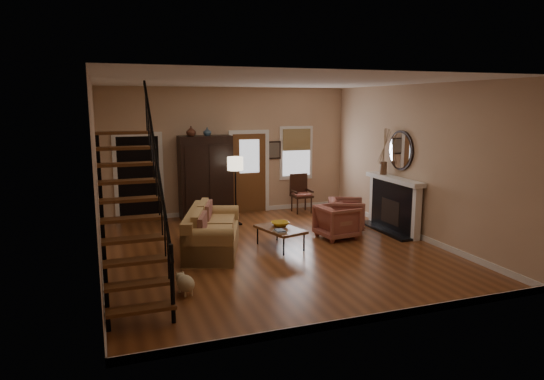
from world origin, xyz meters
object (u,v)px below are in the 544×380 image
object	(u,v)px
armchair_left	(337,222)
coffee_table	(280,238)
floor_lamp	(236,191)
sofa	(213,231)
side_chair	(302,194)
armoire	(206,178)
armchair_right	(346,215)

from	to	relation	value
armchair_left	coffee_table	bearing A→B (deg)	93.25
coffee_table	floor_lamp	distance (m)	2.23
armchair_left	sofa	bearing A→B (deg)	83.38
armchair_left	floor_lamp	size ratio (longest dim) A/B	0.49
coffee_table	side_chair	xyz separation A→B (m)	(1.67, 2.82, 0.31)
armoire	armchair_left	size ratio (longest dim) A/B	2.62
sofa	floor_lamp	xyz separation A→B (m)	(0.99, 1.87, 0.42)
armchair_left	floor_lamp	bearing A→B (deg)	36.68
armchair_right	coffee_table	bearing A→B (deg)	136.53
sofa	armchair_left	world-z (taller)	sofa
coffee_table	armoire	bearing A→B (deg)	106.27
armchair_right	side_chair	size ratio (longest dim) A/B	0.79
armchair_right	floor_lamp	distance (m)	2.67
sofa	armchair_left	distance (m)	2.75
armoire	armchair_left	world-z (taller)	armoire
armchair_left	side_chair	world-z (taller)	side_chair
armchair_left	armchair_right	xyz separation A→B (m)	(0.51, 0.54, 0.00)
floor_lamp	coffee_table	bearing A→B (deg)	-80.65
armoire	armchair_right	xyz separation A→B (m)	(2.80, -2.24, -0.68)
armoire	floor_lamp	world-z (taller)	armoire
armoire	sofa	world-z (taller)	armoire
sofa	side_chair	xyz separation A→B (m)	(3.01, 2.57, 0.10)
side_chair	armchair_left	bearing A→B (deg)	-95.69
sofa	floor_lamp	world-z (taller)	floor_lamp
armchair_left	side_chair	bearing A→B (deg)	-12.22
floor_lamp	armchair_right	bearing A→B (deg)	-30.55
coffee_table	floor_lamp	size ratio (longest dim) A/B	0.65
armchair_right	side_chair	world-z (taller)	side_chair
armoire	sofa	distance (m)	2.88
coffee_table	armchair_right	distance (m)	2.08
armoire	floor_lamp	distance (m)	1.07
armchair_left	armchair_right	distance (m)	0.74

